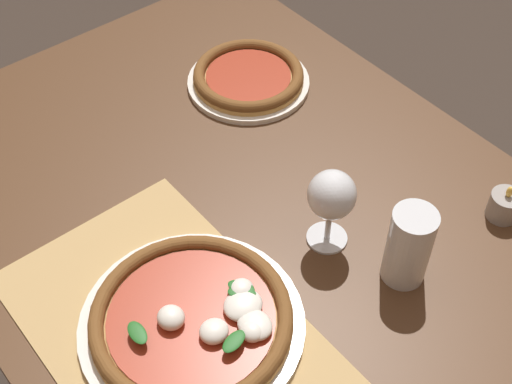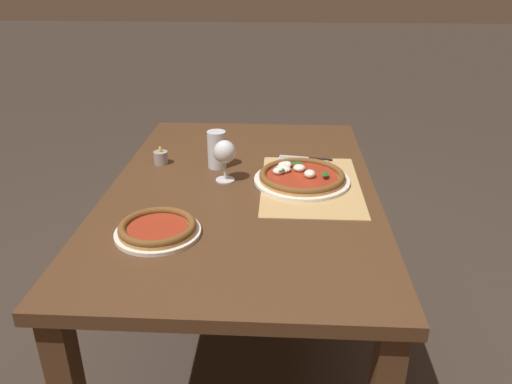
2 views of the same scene
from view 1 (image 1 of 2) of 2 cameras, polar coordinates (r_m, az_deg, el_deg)
The scene contains 7 objects.
dining_table at distance 1.29m, azimuth 1.93°, elevation -6.68°, with size 1.49×0.95×0.74m.
paper_placemat at distance 1.12m, azimuth -7.10°, elevation -10.79°, with size 0.53×0.35×0.00m, color tan.
pizza_near at distance 1.10m, azimuth -4.99°, elevation -10.15°, with size 0.35×0.35×0.05m.
pizza_far at distance 1.50m, azimuth -0.61°, elevation 9.14°, with size 0.25×0.25×0.04m.
wine_glass at distance 1.14m, azimuth 6.06°, elevation -0.46°, with size 0.08×0.08×0.16m.
pint_glass at distance 1.14m, azimuth 12.10°, elevation -4.34°, with size 0.07×0.07×0.15m.
votive_candle at distance 1.31m, azimuth 19.23°, elevation -1.07°, with size 0.06×0.06×0.07m.
Camera 1 is at (0.55, -0.51, 1.69)m, focal length 50.00 mm.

